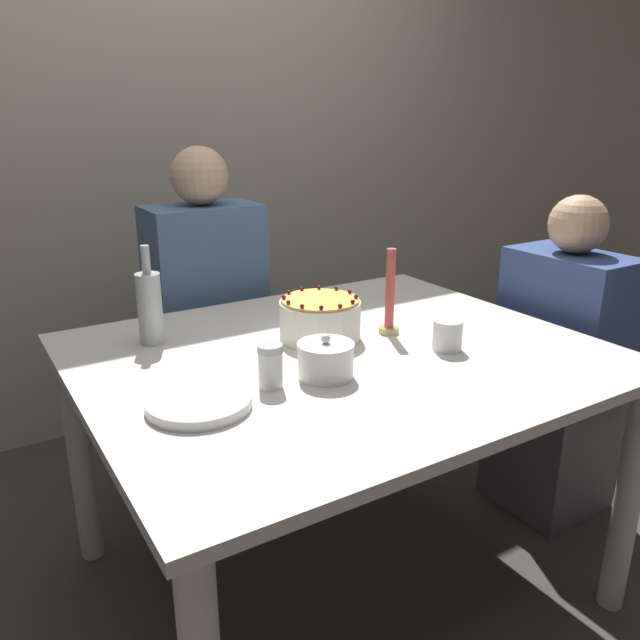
{
  "coord_description": "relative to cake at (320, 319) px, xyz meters",
  "views": [
    {
      "loc": [
        -0.88,
        -1.31,
        1.37
      ],
      "look_at": [
        0.01,
        0.11,
        0.81
      ],
      "focal_mm": 35.0,
      "sensor_mm": 36.0,
      "label": 1
    }
  ],
  "objects": [
    {
      "name": "ground_plane",
      "position": [
        -0.01,
        -0.11,
        -0.81
      ],
      "size": [
        12.0,
        12.0,
        0.0
      ],
      "primitive_type": "plane",
      "color": "#3D3833"
    },
    {
      "name": "wall_behind",
      "position": [
        -0.01,
        1.29,
        0.49
      ],
      "size": [
        8.0,
        0.05,
        2.6
      ],
      "color": "#ADA393",
      "rests_on": "ground_plane"
    },
    {
      "name": "dining_table",
      "position": [
        -0.01,
        -0.11,
        -0.16
      ],
      "size": [
        1.36,
        1.14,
        0.75
      ],
      "color": "beige",
      "rests_on": "ground_plane"
    },
    {
      "name": "cake",
      "position": [
        0.0,
        0.0,
        0.0
      ],
      "size": [
        0.23,
        0.23,
        0.13
      ],
      "color": "white",
      "rests_on": "dining_table"
    },
    {
      "name": "sugar_bowl",
      "position": [
        -0.13,
        -0.24,
        -0.01
      ],
      "size": [
        0.14,
        0.14,
        0.11
      ],
      "color": "white",
      "rests_on": "dining_table"
    },
    {
      "name": "sugar_shaker",
      "position": [
        -0.27,
        -0.22,
        -0.0
      ],
      "size": [
        0.06,
        0.06,
        0.11
      ],
      "color": "white",
      "rests_on": "dining_table"
    },
    {
      "name": "plate_stack",
      "position": [
        -0.46,
        -0.24,
        -0.05
      ],
      "size": [
        0.23,
        0.23,
        0.02
      ],
      "color": "white",
      "rests_on": "dining_table"
    },
    {
      "name": "candle",
      "position": [
        0.19,
        -0.07,
        0.04
      ],
      "size": [
        0.06,
        0.06,
        0.25
      ],
      "color": "tan",
      "rests_on": "dining_table"
    },
    {
      "name": "bottle",
      "position": [
        -0.42,
        0.22,
        0.05
      ],
      "size": [
        0.07,
        0.07,
        0.28
      ],
      "color": "#B2B7BC",
      "rests_on": "dining_table"
    },
    {
      "name": "cup",
      "position": [
        0.25,
        -0.26,
        -0.02
      ],
      "size": [
        0.08,
        0.08,
        0.08
      ],
      "color": "white",
      "rests_on": "dining_table"
    },
    {
      "name": "person_man_blue_shirt",
      "position": [
        -0.08,
        0.66,
        -0.26
      ],
      "size": [
        0.4,
        0.34,
        1.26
      ],
      "rotation": [
        0.0,
        0.0,
        3.14
      ],
      "color": "#2D2D38",
      "rests_on": "ground_plane"
    },
    {
      "name": "person_woman_floral",
      "position": [
        0.87,
        -0.17,
        -0.33
      ],
      "size": [
        0.34,
        0.4,
        1.12
      ],
      "rotation": [
        0.0,
        0.0,
        1.57
      ],
      "color": "#595960",
      "rests_on": "ground_plane"
    }
  ]
}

